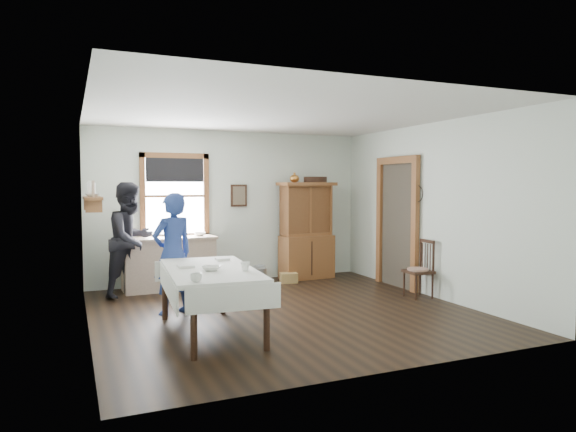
{
  "coord_description": "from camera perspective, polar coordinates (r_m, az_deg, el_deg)",
  "views": [
    {
      "loc": [
        -2.67,
        -6.43,
        1.73
      ],
      "look_at": [
        0.2,
        0.3,
        1.3
      ],
      "focal_mm": 32.0,
      "sensor_mm": 36.0,
      "label": 1
    }
  ],
  "objects": [
    {
      "name": "wall_shelf",
      "position": [
        7.98,
        -20.91,
        2.04
      ],
      "size": [
        0.24,
        1.0,
        0.44
      ],
      "color": "#985E2F",
      "rests_on": "room"
    },
    {
      "name": "doorway",
      "position": [
        8.92,
        12.05,
        -0.32
      ],
      "size": [
        0.09,
        1.14,
        2.22
      ],
      "color": "#40382D",
      "rests_on": "room"
    },
    {
      "name": "room",
      "position": [
        6.98,
        -0.52,
        0.27
      ],
      "size": [
        5.01,
        5.01,
        2.7
      ],
      "color": "black",
      "rests_on": "ground"
    },
    {
      "name": "dining_table",
      "position": [
        6.14,
        -8.62,
        -9.3
      ],
      "size": [
        1.16,
        2.0,
        0.77
      ],
      "primitive_type": "cube",
      "rotation": [
        0.0,
        0.0,
        -0.08
      ],
      "color": "silver",
      "rests_on": "room"
    },
    {
      "name": "table_cup_b",
      "position": [
        5.83,
        -4.77,
        -5.59
      ],
      "size": [
        0.12,
        0.12,
        0.1
      ],
      "primitive_type": "imported",
      "rotation": [
        0.0,
        0.0,
        0.12
      ],
      "color": "white",
      "rests_on": "dining_table"
    },
    {
      "name": "spindle_chair",
      "position": [
        8.21,
        14.28,
        -5.7
      ],
      "size": [
        0.42,
        0.42,
        0.9
      ],
      "primitive_type": "cube",
      "rotation": [
        0.0,
        0.0,
        -0.03
      ],
      "color": "#371D13",
      "rests_on": "room"
    },
    {
      "name": "work_counter",
      "position": [
        8.8,
        -13.06,
        -5.13
      ],
      "size": [
        1.55,
        0.65,
        0.88
      ],
      "primitive_type": "cube",
      "rotation": [
        0.0,
        0.0,
        0.04
      ],
      "color": "tan",
      "rests_on": "room"
    },
    {
      "name": "rug_beater",
      "position": [
        8.46,
        14.21,
        3.22
      ],
      "size": [
        0.01,
        0.27,
        0.27
      ],
      "primitive_type": "torus",
      "rotation": [
        0.0,
        1.57,
        0.0
      ],
      "color": "black",
      "rests_on": "room"
    },
    {
      "name": "shelf_bowl",
      "position": [
        7.99,
        -20.92,
        2.22
      ],
      "size": [
        0.22,
        0.22,
        0.05
      ],
      "primitive_type": "imported",
      "color": "white",
      "rests_on": "wall_shelf"
    },
    {
      "name": "table_cup_a",
      "position": [
        5.22,
        -10.19,
        -6.74
      ],
      "size": [
        0.15,
        0.15,
        0.09
      ],
      "primitive_type": "imported",
      "rotation": [
        0.0,
        0.0,
        -0.38
      ],
      "color": "white",
      "rests_on": "dining_table"
    },
    {
      "name": "framed_picture",
      "position": [
        9.33,
        -5.47,
        2.28
      ],
      "size": [
        0.3,
        0.04,
        0.4
      ],
      "primitive_type": "cube",
      "color": "#371D13",
      "rests_on": "room"
    },
    {
      "name": "pail",
      "position": [
        9.18,
        -3.17,
        -6.63
      ],
      "size": [
        0.28,
        0.28,
        0.27
      ],
      "primitive_type": "cube",
      "rotation": [
        0.0,
        0.0,
        0.12
      ],
      "color": "#9DA1A5",
      "rests_on": "room"
    },
    {
      "name": "window",
      "position": [
        9.05,
        -12.45,
        2.68
      ],
      "size": [
        1.18,
        0.07,
        1.48
      ],
      "color": "white",
      "rests_on": "room"
    },
    {
      "name": "table_bowl",
      "position": [
        5.88,
        -8.54,
        -5.74
      ],
      "size": [
        0.31,
        0.31,
        0.06
      ],
      "primitive_type": "imported",
      "rotation": [
        0.0,
        0.0,
        -0.42
      ],
      "color": "white",
      "rests_on": "dining_table"
    },
    {
      "name": "counter_book",
      "position": [
        8.85,
        -13.43,
        -2.17
      ],
      "size": [
        0.25,
        0.26,
        0.02
      ],
      "primitive_type": "imported",
      "rotation": [
        0.0,
        0.0,
        0.66
      ],
      "color": "brown",
      "rests_on": "work_counter"
    },
    {
      "name": "woman_blue",
      "position": [
        7.08,
        -12.69,
        -4.6
      ],
      "size": [
        0.65,
        0.54,
        1.51
      ],
      "primitive_type": "imported",
      "rotation": [
        0.0,
        0.0,
        3.52
      ],
      "color": "navy",
      "rests_on": "room"
    },
    {
      "name": "figure_dark",
      "position": [
        8.37,
        -17.05,
        -2.96
      ],
      "size": [
        1.02,
        0.99,
        1.65
      ],
      "primitive_type": "imported",
      "rotation": [
        0.0,
        0.0,
        0.68
      ],
      "color": "black",
      "rests_on": "room"
    },
    {
      "name": "wicker_basket",
      "position": [
        9.2,
        0.08,
        -6.88
      ],
      "size": [
        0.34,
        0.27,
        0.18
      ],
      "primitive_type": "cube",
      "rotation": [
        0.0,
        0.0,
        -0.21
      ],
      "color": "#A27F49",
      "rests_on": "room"
    },
    {
      "name": "counter_bowl",
      "position": [
        8.85,
        -9.78,
        -1.99
      ],
      "size": [
        0.23,
        0.23,
        0.06
      ],
      "primitive_type": "imported",
      "rotation": [
        0.0,
        0.0,
        0.19
      ],
      "color": "white",
      "rests_on": "work_counter"
    },
    {
      "name": "china_hutch",
      "position": [
        9.56,
        2.09,
        -1.63
      ],
      "size": [
        1.08,
        0.57,
        1.79
      ],
      "primitive_type": "cube",
      "rotation": [
        0.0,
        0.0,
        0.07
      ],
      "color": "#985E2F",
      "rests_on": "room"
    }
  ]
}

